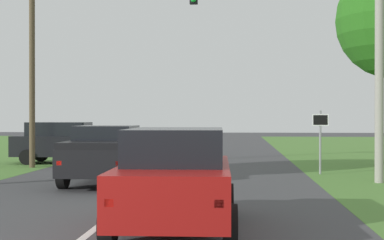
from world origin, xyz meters
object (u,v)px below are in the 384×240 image
at_px(red_suv_near, 176,177).
at_px(utility_pole_right, 379,27).
at_px(keep_moving_sign, 320,133).
at_px(crossing_suv_far, 63,142).
at_px(traffic_light, 76,36).
at_px(pickup_truck_lead, 108,154).

height_order(red_suv_near, utility_pole_right, utility_pole_right).
bearing_deg(keep_moving_sign, crossing_suv_far, 159.70).
height_order(traffic_light, crossing_suv_far, traffic_light).
height_order(keep_moving_sign, crossing_suv_far, keep_moving_sign).
bearing_deg(traffic_light, red_suv_near, -65.94).
distance_m(pickup_truck_lead, utility_pole_right, 9.65).
height_order(pickup_truck_lead, utility_pole_right, utility_pole_right).
bearing_deg(traffic_light, crossing_suv_far, 120.00).
relative_size(keep_moving_sign, crossing_suv_far, 0.52).
xyz_separation_m(pickup_truck_lead, keep_moving_sign, (7.22, 3.32, 0.57)).
bearing_deg(utility_pole_right, crossing_suv_far, 152.09).
distance_m(pickup_truck_lead, traffic_light, 7.34).
height_order(red_suv_near, crossing_suv_far, red_suv_near).
bearing_deg(crossing_suv_far, keep_moving_sign, -20.30).
relative_size(red_suv_near, pickup_truck_lead, 0.86).
relative_size(crossing_suv_far, utility_pole_right, 0.45).
distance_m(red_suv_near, crossing_suv_far, 16.12).
bearing_deg(red_suv_near, traffic_light, 114.06).
bearing_deg(traffic_light, keep_moving_sign, -10.79).
bearing_deg(pickup_truck_lead, crossing_suv_far, 117.27).
distance_m(keep_moving_sign, crossing_suv_far, 11.79).
bearing_deg(utility_pole_right, pickup_truck_lead, -174.97).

